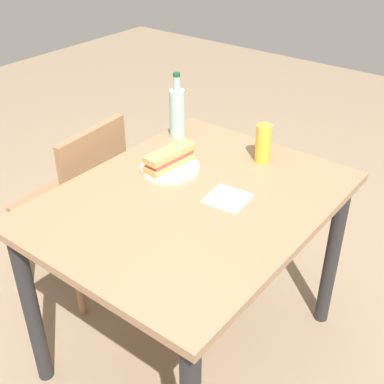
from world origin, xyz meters
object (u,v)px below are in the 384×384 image
object	(u,v)px
dining_table	(192,224)
baguette_sandwich_near	(170,158)
water_bottle	(177,112)
beer_glass	(263,144)
chair_far	(82,200)
knife_near	(159,162)
plate_near	(170,167)

from	to	relation	value
dining_table	baguette_sandwich_near	bearing A→B (deg)	60.84
baguette_sandwich_near	water_bottle	world-z (taller)	water_bottle
water_bottle	beer_glass	world-z (taller)	water_bottle
dining_table	beer_glass	xyz separation A→B (m)	(0.38, -0.06, 0.20)
chair_far	knife_near	size ratio (longest dim) A/B	4.81
baguette_sandwich_near	beer_glass	xyz separation A→B (m)	(0.28, -0.25, 0.03)
dining_table	baguette_sandwich_near	xyz separation A→B (m)	(0.11, 0.19, 0.17)
chair_far	baguette_sandwich_near	world-z (taller)	chair_far
baguette_sandwich_near	knife_near	xyz separation A→B (m)	(-0.01, 0.05, -0.03)
plate_near	baguette_sandwich_near	distance (m)	0.04
chair_far	plate_near	size ratio (longest dim) A/B	3.77
knife_near	water_bottle	bearing A→B (deg)	24.27
plate_near	beer_glass	xyz separation A→B (m)	(0.28, -0.25, 0.07)
water_bottle	dining_table	bearing A→B (deg)	-135.08
water_bottle	baguette_sandwich_near	bearing A→B (deg)	-146.50
baguette_sandwich_near	beer_glass	world-z (taller)	beer_glass
plate_near	dining_table	bearing A→B (deg)	-119.16
plate_near	baguette_sandwich_near	world-z (taller)	baguette_sandwich_near
plate_near	beer_glass	size ratio (longest dim) A/B	1.48
knife_near	beer_glass	bearing A→B (deg)	-46.62
baguette_sandwich_near	chair_far	bearing A→B (deg)	102.72
beer_glass	dining_table	bearing A→B (deg)	171.41
plate_near	knife_near	xyz separation A→B (m)	(-0.01, 0.05, 0.01)
baguette_sandwich_near	water_bottle	distance (m)	0.31
beer_glass	plate_near	bearing A→B (deg)	137.93
beer_glass	chair_far	bearing A→B (deg)	118.60
chair_far	knife_near	distance (m)	0.49
dining_table	beer_glass	size ratio (longest dim) A/B	7.07
plate_near	beer_glass	distance (m)	0.38
dining_table	beer_glass	distance (m)	0.43
chair_far	water_bottle	distance (m)	0.58
plate_near	water_bottle	distance (m)	0.32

